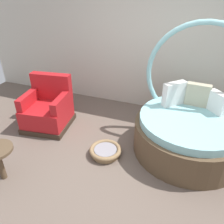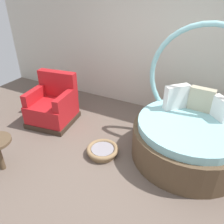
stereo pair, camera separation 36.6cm
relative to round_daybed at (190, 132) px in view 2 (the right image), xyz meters
The scene contains 5 objects.
ground_plane 1.31m from the round_daybed, 139.40° to the right, with size 8.00×8.00×0.02m, color #66564C.
back_wall 1.91m from the round_daybed, 126.93° to the left, with size 8.00×0.12×3.02m, color beige.
round_daybed is the anchor object (origin of this frame).
red_armchair 2.53m from the round_daybed, behind, with size 0.90×0.90×0.94m.
pet_basket 1.39m from the round_daybed, 151.41° to the right, with size 0.51×0.51×0.13m.
Camera 2 is at (1.17, -2.22, 2.39)m, focal length 35.79 mm.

